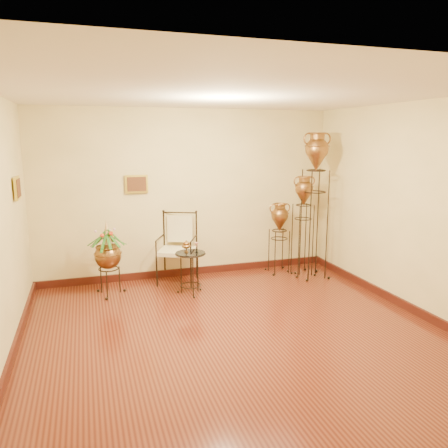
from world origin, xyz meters
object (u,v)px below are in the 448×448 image
object	(u,v)px
amphora_mid	(303,225)
side_table	(191,272)
armchair	(177,248)
planter_urn	(108,252)
amphora_tall	(315,204)

from	to	relation	value
amphora_mid	side_table	distance (m)	2.16
armchair	planter_urn	bearing A→B (deg)	-142.63
amphora_tall	armchair	size ratio (longest dim) A/B	2.15
planter_urn	side_table	distance (m)	1.27
amphora_tall	armchair	world-z (taller)	amphora_tall
amphora_tall	planter_urn	xyz separation A→B (m)	(-3.34, 0.16, -0.59)
amphora_tall	planter_urn	size ratio (longest dim) A/B	2.09
planter_urn	side_table	bearing A→B (deg)	-16.53
amphora_tall	side_table	xyz separation A→B (m)	(-2.17, -0.19, -0.91)
amphora_tall	amphora_mid	size ratio (longest dim) A/B	1.42
armchair	amphora_tall	bearing A→B (deg)	14.14
armchair	side_table	size ratio (longest dim) A/B	1.39
armchair	side_table	distance (m)	0.65
amphora_mid	planter_urn	distance (m)	3.24
amphora_mid	planter_urn	size ratio (longest dim) A/B	1.47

